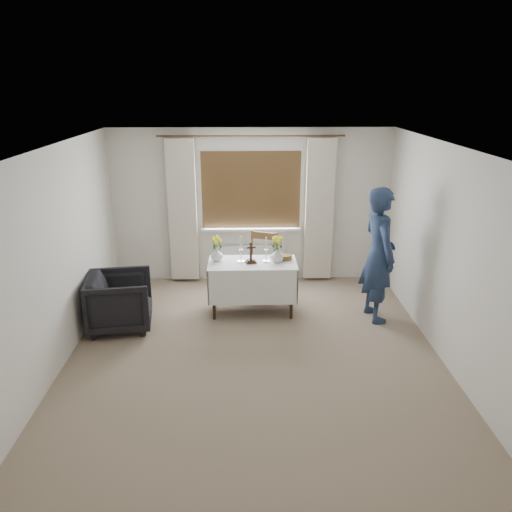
{
  "coord_description": "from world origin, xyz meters",
  "views": [
    {
      "loc": [
        -0.1,
        -5.4,
        3.15
      ],
      "look_at": [
        0.05,
        0.98,
        0.92
      ],
      "focal_mm": 35.0,
      "sensor_mm": 36.0,
      "label": 1
    }
  ],
  "objects_px": {
    "wooden_chair": "(260,266)",
    "flower_vase_right": "(277,255)",
    "person": "(379,255)",
    "flower_vase_left": "(217,255)",
    "armchair": "(120,301)",
    "altar_table": "(252,287)",
    "wooden_cross": "(251,253)"
  },
  "relations": [
    {
      "from": "wooden_chair",
      "to": "flower_vase_right",
      "type": "relative_size",
      "value": 5.16
    },
    {
      "from": "person",
      "to": "flower_vase_left",
      "type": "relative_size",
      "value": 10.18
    },
    {
      "from": "flower_vase_left",
      "to": "flower_vase_right",
      "type": "distance_m",
      "value": 0.85
    },
    {
      "from": "wooden_chair",
      "to": "person",
      "type": "xyz_separation_m",
      "value": [
        1.58,
        -0.76,
        0.44
      ]
    },
    {
      "from": "wooden_chair",
      "to": "flower_vase_left",
      "type": "bearing_deg",
      "value": -125.19
    },
    {
      "from": "wooden_chair",
      "to": "armchair",
      "type": "distance_m",
      "value": 2.15
    },
    {
      "from": "altar_table",
      "to": "wooden_cross",
      "type": "relative_size",
      "value": 4.03
    },
    {
      "from": "wooden_chair",
      "to": "flower_vase_left",
      "type": "xyz_separation_m",
      "value": [
        -0.63,
        -0.46,
        0.35
      ]
    },
    {
      "from": "altar_table",
      "to": "flower_vase_right",
      "type": "distance_m",
      "value": 0.59
    },
    {
      "from": "person",
      "to": "flower_vase_right",
      "type": "relative_size",
      "value": 9.67
    },
    {
      "from": "wooden_cross",
      "to": "altar_table",
      "type": "bearing_deg",
      "value": 41.64
    },
    {
      "from": "wooden_chair",
      "to": "wooden_cross",
      "type": "xyz_separation_m",
      "value": [
        -0.15,
        -0.56,
        0.42
      ]
    },
    {
      "from": "armchair",
      "to": "person",
      "type": "bearing_deg",
      "value": -94.42
    },
    {
      "from": "wooden_cross",
      "to": "flower_vase_right",
      "type": "height_order",
      "value": "wooden_cross"
    },
    {
      "from": "person",
      "to": "flower_vase_right",
      "type": "xyz_separation_m",
      "value": [
        -1.37,
        0.23,
        -0.08
      ]
    },
    {
      "from": "armchair",
      "to": "person",
      "type": "distance_m",
      "value": 3.55
    },
    {
      "from": "wooden_chair",
      "to": "flower_vase_right",
      "type": "height_order",
      "value": "wooden_chair"
    },
    {
      "from": "armchair",
      "to": "person",
      "type": "height_order",
      "value": "person"
    },
    {
      "from": "armchair",
      "to": "flower_vase_right",
      "type": "relative_size",
      "value": 4.29
    },
    {
      "from": "wooden_chair",
      "to": "flower_vase_right",
      "type": "xyz_separation_m",
      "value": [
        0.22,
        -0.53,
        0.36
      ]
    },
    {
      "from": "wooden_chair",
      "to": "wooden_cross",
      "type": "bearing_deg",
      "value": -86.01
    },
    {
      "from": "wooden_cross",
      "to": "flower_vase_right",
      "type": "relative_size",
      "value": 1.59
    },
    {
      "from": "person",
      "to": "wooden_chair",
      "type": "bearing_deg",
      "value": 54.29
    },
    {
      "from": "altar_table",
      "to": "wooden_chair",
      "type": "height_order",
      "value": "wooden_chair"
    },
    {
      "from": "armchair",
      "to": "person",
      "type": "relative_size",
      "value": 0.44
    },
    {
      "from": "wooden_cross",
      "to": "flower_vase_left",
      "type": "height_order",
      "value": "wooden_cross"
    },
    {
      "from": "flower_vase_left",
      "to": "flower_vase_right",
      "type": "relative_size",
      "value": 0.95
    },
    {
      "from": "wooden_chair",
      "to": "wooden_cross",
      "type": "distance_m",
      "value": 0.72
    },
    {
      "from": "person",
      "to": "wooden_cross",
      "type": "height_order",
      "value": "person"
    },
    {
      "from": "armchair",
      "to": "flower_vase_right",
      "type": "xyz_separation_m",
      "value": [
        2.13,
        0.44,
        0.48
      ]
    },
    {
      "from": "armchair",
      "to": "flower_vase_left",
      "type": "bearing_deg",
      "value": -76.03
    },
    {
      "from": "armchair",
      "to": "altar_table",
      "type": "bearing_deg",
      "value": -84.13
    }
  ]
}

